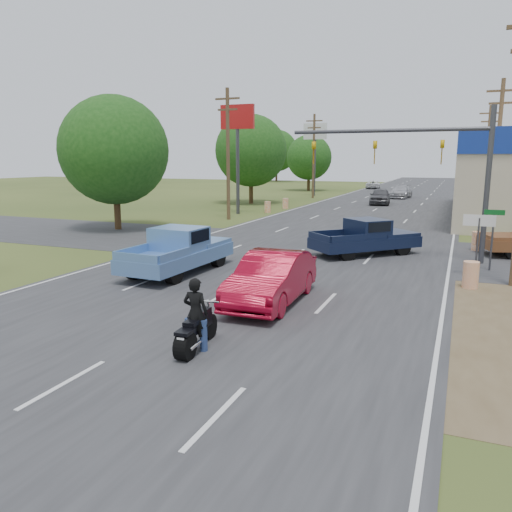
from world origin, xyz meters
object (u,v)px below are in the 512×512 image
at_px(motorcycle, 195,333).
at_px(blue_pickup, 180,250).
at_px(navy_pickup, 367,237).
at_px(red_convertible, 271,279).
at_px(rider, 196,317).
at_px(distant_car_white, 373,185).
at_px(distant_car_silver, 401,192).
at_px(distant_car_grey, 380,196).

distance_m(motorcycle, blue_pickup, 9.04).
height_order(motorcycle, navy_pickup, navy_pickup).
xyz_separation_m(red_convertible, rider, (-0.26, -4.60, 0.05)).
distance_m(navy_pickup, distant_car_white, 58.81).
height_order(red_convertible, motorcycle, red_convertible).
relative_size(blue_pickup, distant_car_white, 1.27).
bearing_deg(navy_pickup, blue_pickup, -89.72).
relative_size(blue_pickup, distant_car_silver, 1.10).
height_order(rider, navy_pickup, navy_pickup).
xyz_separation_m(distant_car_grey, distant_car_silver, (1.00, 9.83, -0.08)).
xyz_separation_m(motorcycle, rider, (-0.00, 0.05, 0.39)).
bearing_deg(distant_car_silver, navy_pickup, -81.16).
relative_size(motorcycle, distant_car_white, 0.47).
height_order(motorcycle, distant_car_white, distant_car_white).
bearing_deg(blue_pickup, rider, -54.35).
bearing_deg(red_convertible, motorcycle, -94.62).
xyz_separation_m(distant_car_grey, distant_car_white, (-5.52, 29.09, -0.21)).
relative_size(rider, navy_pickup, 0.33).
height_order(blue_pickup, distant_car_grey, blue_pickup).
bearing_deg(distant_car_white, blue_pickup, 86.57).
distance_m(rider, distant_car_grey, 43.46).
relative_size(motorcycle, distant_car_silver, 0.41).
xyz_separation_m(rider, navy_pickup, (1.64, 14.43, 0.02)).
bearing_deg(distant_car_silver, motorcycle, -84.03).
distance_m(motorcycle, distant_car_white, 72.95).
height_order(motorcycle, distant_car_grey, distant_car_grey).
bearing_deg(blue_pickup, motorcycle, -54.52).
bearing_deg(blue_pickup, distant_car_grey, 87.83).
relative_size(rider, distant_car_silver, 0.33).
distance_m(blue_pickup, distant_car_grey, 36.02).
height_order(red_convertible, navy_pickup, navy_pickup).
height_order(navy_pickup, distant_car_white, navy_pickup).
relative_size(rider, distant_car_grey, 0.35).
xyz_separation_m(motorcycle, blue_pickup, (-4.94, 7.55, 0.48)).
bearing_deg(red_convertible, distant_car_silver, 90.15).
xyz_separation_m(motorcycle, distant_car_silver, (-1.16, 53.29, 0.28)).
height_order(distant_car_grey, distant_car_silver, distant_car_grey).
bearing_deg(motorcycle, distant_car_silver, 87.17).
bearing_deg(distant_car_silver, red_convertible, -83.62).
distance_m(red_convertible, motorcycle, 4.67).
distance_m(motorcycle, distant_car_grey, 43.51).
bearing_deg(distant_car_grey, navy_pickup, -88.65).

